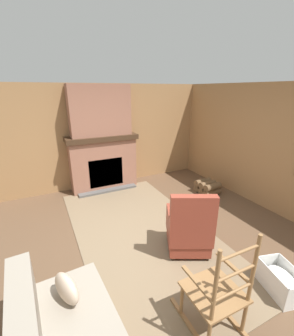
% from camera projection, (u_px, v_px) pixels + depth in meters
% --- Properties ---
extents(ground_plane, '(14.00, 14.00, 0.00)m').
position_uv_depth(ground_plane, '(149.00, 244.00, 3.51)').
color(ground_plane, brown).
extents(wood_panel_wall_left, '(0.06, 5.90, 2.43)m').
position_uv_depth(wood_panel_wall_left, '(99.00, 137.00, 5.37)').
color(wood_panel_wall_left, '#9E7247').
rests_on(wood_panel_wall_left, ground).
extents(wood_panel_wall_back, '(5.90, 0.09, 2.43)m').
position_uv_depth(wood_panel_wall_back, '(277.00, 150.00, 4.20)').
color(wood_panel_wall_back, '#9E7247').
rests_on(wood_panel_wall_back, ground).
extents(fireplace_hearth, '(0.64, 1.63, 1.30)m').
position_uv_depth(fireplace_hearth, '(103.00, 162.00, 5.34)').
color(fireplace_hearth, '#93604C').
rests_on(fireplace_hearth, ground).
extents(chimney_breast, '(0.38, 1.34, 1.11)m').
position_uv_depth(chimney_breast, '(100.00, 110.00, 4.95)').
color(chimney_breast, '#93604C').
rests_on(chimney_breast, fireplace_hearth).
extents(area_rug, '(3.95, 2.08, 0.01)m').
position_uv_depth(area_rug, '(142.00, 232.00, 3.80)').
color(area_rug, '#7A664C').
rests_on(area_rug, ground).
extents(armchair, '(0.81, 0.81, 1.01)m').
position_uv_depth(armchair, '(189.00, 230.00, 3.25)').
color(armchair, brown).
rests_on(armchair, ground).
extents(rocking_chair, '(0.81, 0.52, 1.16)m').
position_uv_depth(rocking_chair, '(216.00, 297.00, 2.15)').
color(rocking_chair, olive).
rests_on(rocking_chair, ground).
extents(firewood_stack, '(0.50, 0.44, 0.29)m').
position_uv_depth(firewood_stack, '(207.00, 187.00, 5.20)').
color(firewood_stack, brown).
rests_on(firewood_stack, ground).
extents(laundry_basket, '(0.58, 0.44, 0.32)m').
position_uv_depth(laundry_basket, '(281.00, 280.00, 2.65)').
color(laundry_basket, white).
rests_on(laundry_basket, ground).
extents(oil_lamp_vase, '(0.10, 0.10, 0.31)m').
position_uv_depth(oil_lamp_vase, '(75.00, 132.00, 4.90)').
color(oil_lamp_vase, '#47708E').
rests_on(oil_lamp_vase, fireplace_hearth).
extents(storage_case, '(0.14, 0.27, 0.13)m').
position_uv_depth(storage_case, '(112.00, 131.00, 5.27)').
color(storage_case, brown).
rests_on(storage_case, fireplace_hearth).
extents(decorative_plate_on_mantel, '(0.07, 0.27, 0.27)m').
position_uv_depth(decorative_plate_on_mantel, '(97.00, 129.00, 5.11)').
color(decorative_plate_on_mantel, red).
rests_on(decorative_plate_on_mantel, fireplace_hearth).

